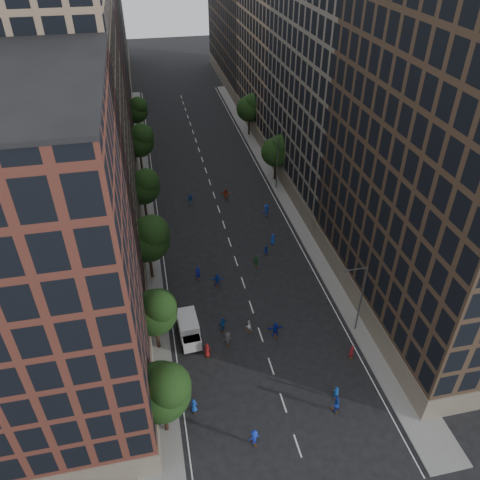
{
  "coord_description": "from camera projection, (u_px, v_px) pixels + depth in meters",
  "views": [
    {
      "loc": [
        -9.8,
        -21.37,
        39.0
      ],
      "look_at": [
        0.96,
        28.94,
        2.0
      ],
      "focal_mm": 35.0,
      "sensor_mm": 36.0,
      "label": 1
    }
  ],
  "objects": [
    {
      "name": "ground",
      "position": [
        219.0,
        211.0,
        73.16
      ],
      "size": [
        240.0,
        240.0,
        0.0
      ],
      "primitive_type": "plane",
      "color": "black",
      "rests_on": "ground"
    },
    {
      "name": "sidewalk_left",
      "position": [
        140.0,
        195.0,
        77.03
      ],
      "size": [
        4.0,
        105.0,
        0.15
      ],
      "primitive_type": "cube",
      "color": "slate",
      "rests_on": "ground"
    },
    {
      "name": "sidewalk_right",
      "position": [
        280.0,
        180.0,
        81.11
      ],
      "size": [
        4.0,
        105.0,
        0.15
      ],
      "primitive_type": "cube",
      "color": "slate",
      "rests_on": "ground"
    },
    {
      "name": "bldg_left_a",
      "position": [
        47.0,
        266.0,
        38.15
      ],
      "size": [
        14.0,
        22.0,
        30.0
      ],
      "primitive_type": "cube",
      "color": "#582B21",
      "rests_on": "ground"
    },
    {
      "name": "bldg_left_b",
      "position": [
        67.0,
        130.0,
        56.04
      ],
      "size": [
        14.0,
        26.0,
        34.0
      ],
      "primitive_type": "cube",
      "color": "#977E63",
      "rests_on": "ground"
    },
    {
      "name": "bldg_left_c",
      "position": [
        83.0,
        93.0,
        76.05
      ],
      "size": [
        14.0,
        20.0,
        28.0
      ],
      "primitive_type": "cube",
      "color": "#582B21",
      "rests_on": "ground"
    },
    {
      "name": "bldg_left_d",
      "position": [
        88.0,
        45.0,
        93.93
      ],
      "size": [
        14.0,
        28.0,
        32.0
      ],
      "primitive_type": "cube",
      "color": "#2E241E",
      "rests_on": "ground"
    },
    {
      "name": "bldg_left_e",
      "position": [
        97.0,
        26.0,
        122.68
      ],
      "size": [
        14.0,
        40.0,
        26.0
      ],
      "primitive_type": "cube",
      "color": "#6C6459",
      "rests_on": "ground"
    },
    {
      "name": "bldg_right_a",
      "position": [
        448.0,
        167.0,
        46.03
      ],
      "size": [
        14.0,
        30.0,
        36.0
      ],
      "primitive_type": "cube",
      "color": "#413022",
      "rests_on": "ground"
    },
    {
      "name": "bldg_right_b",
      "position": [
        337.0,
        89.0,
        69.92
      ],
      "size": [
        14.0,
        28.0,
        33.0
      ],
      "primitive_type": "cube",
      "color": "#6C6459",
      "rests_on": "ground"
    },
    {
      "name": "bldg_right_c",
      "position": [
        285.0,
        41.0,
        90.78
      ],
      "size": [
        14.0,
        26.0,
        35.0
      ],
      "primitive_type": "cube",
      "color": "#977E63",
      "rests_on": "ground"
    },
    {
      "name": "bldg_right_d",
      "position": [
        248.0,
        21.0,
        118.43
      ],
      "size": [
        14.0,
        40.0,
        30.0
      ],
      "primitive_type": "cube",
      "color": "#413022",
      "rests_on": "ground"
    },
    {
      "name": "tree_left_0",
      "position": [
        163.0,
        390.0,
        39.11
      ],
      "size": [
        5.2,
        5.2,
        8.83
      ],
      "color": "black",
      "rests_on": "ground"
    },
    {
      "name": "tree_left_1",
      "position": [
        156.0,
        311.0,
        47.29
      ],
      "size": [
        4.8,
        4.8,
        8.21
      ],
      "color": "black",
      "rests_on": "ground"
    },
    {
      "name": "tree_left_2",
      "position": [
        149.0,
        237.0,
        56.33
      ],
      "size": [
        5.6,
        5.6,
        9.45
      ],
      "color": "black",
      "rests_on": "ground"
    },
    {
      "name": "tree_left_3",
      "position": [
        144.0,
        186.0,
        67.78
      ],
      "size": [
        5.0,
        5.0,
        8.58
      ],
      "color": "black",
      "rests_on": "ground"
    },
    {
      "name": "tree_left_4",
      "position": [
        139.0,
        140.0,
        80.31
      ],
      "size": [
        5.4,
        5.4,
        9.08
      ],
      "color": "black",
      "rests_on": "ground"
    },
    {
      "name": "tree_left_5",
      "position": [
        136.0,
        110.0,
        93.26
      ],
      "size": [
        4.8,
        4.8,
        8.33
      ],
      "color": "black",
      "rests_on": "ground"
    },
    {
      "name": "tree_right_a",
      "position": [
        277.0,
        150.0,
        78.04
      ],
      "size": [
        5.0,
        5.0,
        8.39
      ],
      "color": "black",
      "rests_on": "ground"
    },
    {
      "name": "tree_right_b",
      "position": [
        250.0,
        107.0,
        93.72
      ],
      "size": [
        5.2,
        5.2,
        8.83
      ],
      "color": "black",
      "rests_on": "ground"
    },
    {
      "name": "streetlamp_near",
      "position": [
        360.0,
        296.0,
        49.67
      ],
      "size": [
        2.64,
        0.22,
        9.06
      ],
      "color": "#595B60",
      "rests_on": "ground"
    },
    {
      "name": "streetlamp_far",
      "position": [
        276.0,
        161.0,
        75.87
      ],
      "size": [
        2.64,
        0.22,
        9.06
      ],
      "color": "#595B60",
      "rests_on": "ground"
    },
    {
      "name": "cargo_van",
      "position": [
        189.0,
        329.0,
        50.98
      ],
      "size": [
        2.48,
        4.87,
        2.54
      ],
      "rotation": [
        0.0,
        0.0,
        0.05
      ],
      "color": "#B9B9BB",
      "rests_on": "ground"
    },
    {
      "name": "skater_0",
      "position": [
        194.0,
        406.0,
        43.8
      ],
      "size": [
        0.82,
        0.59,
        1.56
      ],
      "primitive_type": "imported",
      "rotation": [
        0.0,
        0.0,
        3.27
      ],
      "color": "#13389C",
      "rests_on": "ground"
    },
    {
      "name": "skater_1",
      "position": [
        336.0,
        393.0,
        44.94
      ],
      "size": [
        0.66,
        0.5,
        1.62
      ],
      "primitive_type": "imported",
      "rotation": [
        0.0,
        0.0,
        2.94
      ],
      "color": "#124498",
      "rests_on": "ground"
    },
    {
      "name": "skater_2",
      "position": [
        336.0,
        405.0,
        43.77
      ],
      "size": [
        1.07,
        0.95,
        1.82
      ],
      "primitive_type": "imported",
      "rotation": [
        0.0,
        0.0,
        3.49
      ],
      "color": "#122E96",
      "rests_on": "ground"
    },
    {
      "name": "skater_3",
      "position": [
        254.0,
        438.0,
        41.14
      ],
      "size": [
        1.19,
        0.81,
        1.69
      ],
      "primitive_type": "imported",
      "rotation": [
        0.0,
        0.0,
        3.33
      ],
      "color": "#162DB6",
      "rests_on": "ground"
    },
    {
      "name": "skater_4",
      "position": [
        223.0,
        324.0,
        52.11
      ],
      "size": [
        1.18,
        0.85,
        1.86
      ],
      "primitive_type": "imported",
      "rotation": [
        0.0,
        0.0,
        3.55
      ],
      "color": "#114492",
      "rests_on": "ground"
    },
    {
      "name": "skater_5",
      "position": [
        275.0,
        330.0,
        51.47
      ],
      "size": [
        1.74,
        0.65,
        1.85
      ],
      "primitive_type": "imported",
      "rotation": [
        0.0,
        0.0,
        3.08
      ],
      "color": "#122094",
      "rests_on": "ground"
    },
    {
      "name": "skater_6",
      "position": [
        207.0,
        350.0,
        49.17
      ],
      "size": [
        0.89,
        0.63,
        1.71
      ],
      "primitive_type": "imported",
      "rotation": [
        0.0,
        0.0,
        3.03
      ],
      "color": "maroon",
      "rests_on": "ground"
    },
    {
      "name": "skater_7",
      "position": [
        351.0,
        352.0,
        48.96
      ],
      "size": [
        0.7,
        0.52,
        1.75
      ],
      "primitive_type": "imported",
      "rotation": [
        0.0,
        0.0,
        3.3
      ],
      "color": "maroon",
      "rests_on": "ground"
    },
    {
      "name": "skater_8",
      "position": [
        248.0,
        326.0,
        52.09
      ],
      "size": [
        0.89,
        0.78,
        1.55
      ],
      "primitive_type": "imported",
      "rotation": [
        0.0,
        0.0,
        3.43
      ],
      "color": "white",
      "rests_on": "ground"
    },
    {
      "name": "skater_9",
      "position": [
        228.0,
        339.0,
        50.45
      ],
      "size": [
        1.16,
        0.72,
        1.73
      ],
      "primitive_type": "imported",
      "rotation": [
        0.0,
        0.0,
        3.21
      ],
      "color": "#3C3D41",
      "rests_on": "ground"
    },
    {
      "name": "skater_10",
      "position": [
        256.0,
        262.0,
        61.44
      ],
      "size": [
        1.04,
        0.66,
        1.65
      ],
      "primitive_type": "imported",
      "rotation": [
        0.0,
        0.0,
        3.43
      ],
      "color": "#1E662E",
      "rests_on": "ground"
    },
    {
      "name": "skater_11",
      "position": [
        217.0,
        280.0,
        58.32
      ],
      "size": [
        1.67,
        0.74,
        1.74
      ],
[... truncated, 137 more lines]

